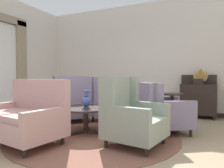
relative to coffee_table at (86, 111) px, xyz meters
The scene contains 15 objects.
ground 0.61m from the coffee_table, 58.10° to the right, with size 9.02×9.02×0.00m, color #9E896B.
wall_back 3.05m from the coffee_table, 85.10° to the left, with size 6.61×0.08×3.29m, color silver.
wall_left 3.28m from the coffee_table, 169.27° to the left, with size 0.08×4.42×3.29m, color silver.
baseboard_back 2.76m from the coffee_table, 85.00° to the left, with size 6.45×0.03×0.12m, color black.
area_rug 0.48m from the coffee_table, 19.06° to the right, with size 3.04×3.04×0.01m, color brown.
coffee_table is the anchor object (origin of this frame).
porcelain_vase 0.23m from the coffee_table, 48.24° to the right, with size 0.17×0.17×0.33m.
settee 1.09m from the coffee_table, 122.51° to the right, with size 1.49×1.03×1.03m.
armchair_beside_settee 1.07m from the coffee_table, 141.88° to the left, with size 1.23×1.22×1.08m.
armchair_foreground_right 1.43m from the coffee_table, 24.90° to the left, with size 1.19×1.17×0.96m.
armchair_far_left 1.16m from the coffee_table, 93.37° to the left, with size 0.73×0.90×1.07m.
armchair_back_corner 1.07m from the coffee_table, 17.48° to the right, with size 0.94×0.94×1.07m.
side_table 1.70m from the coffee_table, 30.28° to the left, with size 0.46×0.46×0.75m.
sideboard 3.12m from the coffee_table, 52.79° to the left, with size 0.87×0.39×1.13m.
gramophone 3.16m from the coffee_table, 51.01° to the left, with size 0.38×0.48×0.54m.
Camera 1 is at (1.86, -3.00, 1.06)m, focal length 33.47 mm.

